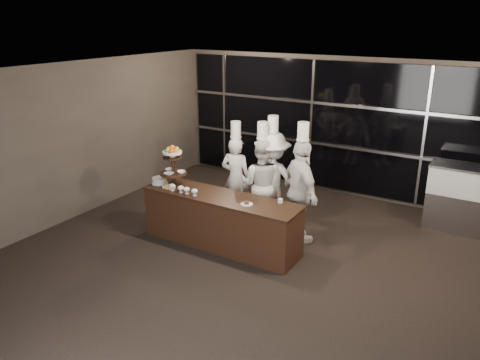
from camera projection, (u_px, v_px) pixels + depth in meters
The scene contains 14 objects.
room at pixel (245, 209), 5.85m from camera, with size 10.00×10.00×10.00m.
window_wall at pixel (365, 131), 9.83m from camera, with size 8.60×0.10×2.80m.
buffet_counter at pixel (221, 221), 8.02m from camera, with size 2.84×0.74×0.92m.
display_stand at pixel (173, 163), 8.22m from camera, with size 0.48×0.48×0.74m.
compotes at pixel (183, 189), 7.96m from camera, with size 0.59×0.11×0.12m.
layer_cake at pixel (160, 180), 8.44m from camera, with size 0.30×0.30×0.11m.
pastry_squares at pixel (169, 187), 8.20m from camera, with size 0.19×0.13×0.05m.
small_plate at pixel (247, 204), 7.50m from camera, with size 0.20×0.20×0.05m.
chef_cup at pixel (280, 201), 7.57m from camera, with size 0.08×0.08×0.07m, color white.
display_case at pixel (469, 196), 8.51m from camera, with size 1.41×0.62×1.24m.
chef_a at pixel (236, 177), 8.98m from camera, with size 0.65×0.47×1.94m.
chef_b at pixel (262, 184), 8.57m from camera, with size 0.96×0.81×2.03m.
chef_c at pixel (272, 180), 8.65m from camera, with size 1.32×1.00×2.12m.
chef_d at pixel (301, 191), 8.02m from camera, with size 1.12×1.03×2.15m.
Camera 1 is at (2.75, -4.64, 3.79)m, focal length 35.00 mm.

